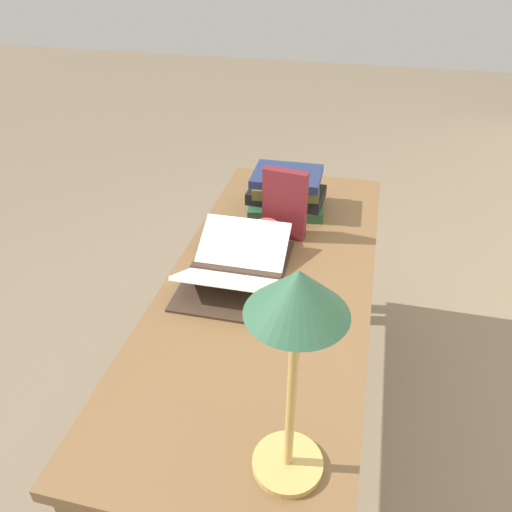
% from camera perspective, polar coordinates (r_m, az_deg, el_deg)
% --- Properties ---
extents(ground_plane, '(12.00, 12.00, 0.00)m').
position_cam_1_polar(ground_plane, '(2.06, 1.23, -19.28)').
color(ground_plane, '#70604C').
extents(reading_desk, '(1.56, 0.62, 0.74)m').
position_cam_1_polar(reading_desk, '(1.60, 1.51, -5.61)').
color(reading_desk, brown).
rests_on(reading_desk, ground_plane).
extents(open_book, '(0.44, 0.30, 0.10)m').
position_cam_1_polar(open_book, '(1.54, -2.34, -1.25)').
color(open_book, '#38281E').
rests_on(open_book, reading_desk).
extents(book_stack_tall, '(0.25, 0.30, 0.15)m').
position_cam_1_polar(book_stack_tall, '(1.88, 3.51, 7.34)').
color(book_stack_tall, '#234C2D').
rests_on(book_stack_tall, reading_desk).
extents(book_standing_upright, '(0.06, 0.15, 0.25)m').
position_cam_1_polar(book_standing_upright, '(1.68, 3.30, 5.90)').
color(book_standing_upright, maroon).
rests_on(book_standing_upright, reading_desk).
extents(reading_lamp, '(0.17, 0.17, 0.49)m').
position_cam_1_polar(reading_lamp, '(0.80, 4.60, -7.60)').
color(reading_lamp, tan).
rests_on(reading_lamp, reading_desk).
extents(coffee_mug, '(0.07, 0.10, 0.08)m').
position_cam_1_polar(coffee_mug, '(1.67, 1.13, 2.54)').
color(coffee_mug, '#B74238').
rests_on(coffee_mug, reading_desk).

